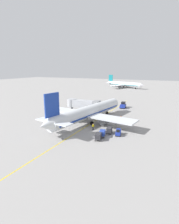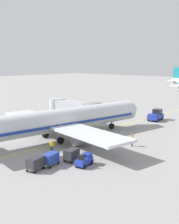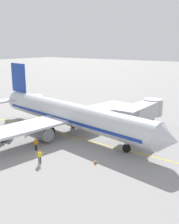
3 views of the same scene
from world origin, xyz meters
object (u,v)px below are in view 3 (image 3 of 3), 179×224
(jet_bridge, at_px, (141,113))
(ground_crew_wing_walker, at_px, (27,128))
(parked_airliner, at_px, (70,114))
(ground_crew_marshaller, at_px, (36,144))
(safety_cone_nose_left, at_px, (95,161))
(ground_crew_loader, at_px, (40,156))

(jet_bridge, xyz_separation_m, ground_crew_wing_walker, (10.83, -14.86, -2.50))
(parked_airliner, bearing_deg, jet_bridge, 126.09)
(ground_crew_marshaller, bearing_deg, parked_airliner, -173.54)
(ground_crew_wing_walker, xyz_separation_m, safety_cone_nose_left, (3.09, 15.55, -0.66))
(jet_bridge, xyz_separation_m, ground_crew_loader, (17.79, -4.87, -2.50))
(ground_crew_wing_walker, bearing_deg, safety_cone_nose_left, 78.75)
(ground_crew_marshaller, bearing_deg, jet_bridge, 151.15)
(jet_bridge, distance_m, ground_crew_marshaller, 17.45)
(jet_bridge, bearing_deg, ground_crew_marshaller, -28.85)
(safety_cone_nose_left, bearing_deg, ground_crew_wing_walker, -101.25)
(parked_airliner, distance_m, ground_crew_marshaller, 8.71)
(ground_crew_marshaller, xyz_separation_m, safety_cone_nose_left, (-1.21, 9.02, -0.66))
(parked_airliner, relative_size, ground_crew_marshaller, 22.06)
(parked_airliner, height_order, ground_crew_marshaller, parked_airliner)
(ground_crew_loader, xyz_separation_m, safety_cone_nose_left, (-3.88, 5.56, -0.66))
(ground_crew_loader, distance_m, safety_cone_nose_left, 6.81)
(parked_airliner, relative_size, safety_cone_nose_left, 63.20)
(ground_crew_loader, bearing_deg, ground_crew_marshaller, -127.65)
(jet_bridge, relative_size, ground_crew_wing_walker, 7.55)
(ground_crew_loader, height_order, safety_cone_nose_left, ground_crew_loader)
(ground_crew_wing_walker, distance_m, ground_crew_loader, 12.18)
(jet_bridge, relative_size, ground_crew_loader, 7.55)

